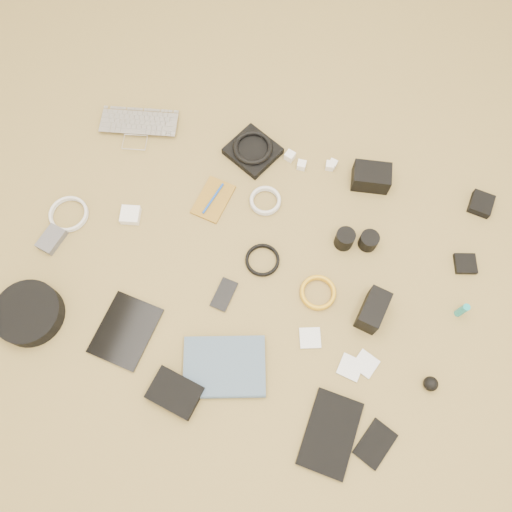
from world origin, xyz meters
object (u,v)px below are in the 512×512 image
(phone, at_px, (224,294))
(paperback, at_px, (224,398))
(headphone_case, at_px, (29,313))
(dslr_camera, at_px, (371,177))
(laptop, at_px, (138,132))
(tablet, at_px, (126,331))

(phone, relative_size, paperback, 0.42)
(headphone_case, bearing_deg, dslr_camera, 41.72)
(laptop, height_order, headphone_case, headphone_case)
(laptop, xyz_separation_m, phone, (0.51, -0.49, -0.01))
(headphone_case, xyz_separation_m, paperback, (0.67, -0.05, -0.02))
(laptop, distance_m, headphone_case, 0.75)
(laptop, bearing_deg, phone, -57.45)
(paperback, bearing_deg, tablet, 55.90)
(dslr_camera, distance_m, phone, 0.66)
(paperback, bearing_deg, dslr_camera, -34.68)
(dslr_camera, xyz_separation_m, headphone_case, (-0.91, -0.81, -0.01))
(tablet, distance_m, headphone_case, 0.31)
(phone, xyz_separation_m, headphone_case, (-0.56, -0.26, 0.02))
(tablet, xyz_separation_m, headphone_case, (-0.31, -0.05, 0.02))
(tablet, height_order, headphone_case, headphone_case)
(dslr_camera, relative_size, tablet, 0.60)
(phone, height_order, paperback, paperback)
(laptop, bearing_deg, paperback, -65.79)
(paperback, bearing_deg, headphone_case, 66.58)
(headphone_case, relative_size, paperback, 0.83)
(laptop, distance_m, paperback, 1.01)
(phone, bearing_deg, paperback, -65.12)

